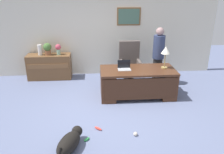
# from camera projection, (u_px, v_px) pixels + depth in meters

# --- Properties ---
(ground_plane) EXTENTS (12.00, 12.00, 0.00)m
(ground_plane) POSITION_uv_depth(u_px,v_px,m) (111.00, 112.00, 5.25)
(ground_plane) COLOR slate
(back_wall) EXTENTS (7.00, 0.16, 2.70)m
(back_wall) POSITION_uv_depth(u_px,v_px,m) (105.00, 32.00, 7.16)
(back_wall) COLOR beige
(back_wall) RESTS_ON ground_plane
(desk) EXTENTS (1.89, 0.89, 0.73)m
(desk) POSITION_uv_depth(u_px,v_px,m) (138.00, 82.00, 5.88)
(desk) COLOR #4C2B19
(desk) RESTS_ON ground_plane
(credenza) EXTENTS (1.31, 0.50, 0.76)m
(credenza) POSITION_uv_depth(u_px,v_px,m) (50.00, 67.00, 7.07)
(credenza) COLOR brown
(credenza) RESTS_ON ground_plane
(armchair) EXTENTS (0.60, 0.59, 1.21)m
(armchair) POSITION_uv_depth(u_px,v_px,m) (130.00, 65.00, 6.76)
(armchair) COLOR #564C47
(armchair) RESTS_ON ground_plane
(person_standing) EXTENTS (0.32, 0.32, 1.66)m
(person_standing) POSITION_uv_depth(u_px,v_px,m) (158.00, 56.00, 6.46)
(person_standing) COLOR #262323
(person_standing) RESTS_ON ground_plane
(dog_lying) EXTENTS (0.53, 0.77, 0.30)m
(dog_lying) POSITION_uv_depth(u_px,v_px,m) (70.00, 142.00, 4.01)
(dog_lying) COLOR black
(dog_lying) RESTS_ON ground_plane
(laptop) EXTENTS (0.32, 0.22, 0.22)m
(laptop) POSITION_uv_depth(u_px,v_px,m) (124.00, 67.00, 5.78)
(laptop) COLOR #B2B5BA
(laptop) RESTS_ON desk
(desk_lamp) EXTENTS (0.22, 0.22, 0.56)m
(desk_lamp) POSITION_uv_depth(u_px,v_px,m) (166.00, 51.00, 5.73)
(desk_lamp) COLOR #9E8447
(desk_lamp) RESTS_ON desk
(vase_with_flowers) EXTENTS (0.17, 0.17, 0.32)m
(vase_with_flowers) POSITION_uv_depth(u_px,v_px,m) (58.00, 49.00, 6.89)
(vase_with_flowers) COLOR #8BB499
(vase_with_flowers) RESTS_ON credenza
(vase_empty) EXTENTS (0.13, 0.13, 0.31)m
(vase_empty) POSITION_uv_depth(u_px,v_px,m) (40.00, 50.00, 6.86)
(vase_empty) COLOR silver
(vase_empty) RESTS_ON credenza
(potted_plant) EXTENTS (0.24, 0.24, 0.36)m
(potted_plant) POSITION_uv_depth(u_px,v_px,m) (47.00, 48.00, 6.86)
(potted_plant) COLOR brown
(potted_plant) RESTS_ON credenza
(dog_toy_ball) EXTENTS (0.08, 0.08, 0.08)m
(dog_toy_ball) POSITION_uv_depth(u_px,v_px,m) (135.00, 134.00, 4.42)
(dog_toy_ball) COLOR beige
(dog_toy_ball) RESTS_ON ground_plane
(dog_toy_bone) EXTENTS (0.13, 0.13, 0.05)m
(dog_toy_bone) POSITION_uv_depth(u_px,v_px,m) (87.00, 139.00, 4.29)
(dog_toy_bone) COLOR green
(dog_toy_bone) RESTS_ON ground_plane
(dog_toy_plush) EXTENTS (0.17, 0.16, 0.05)m
(dog_toy_plush) POSITION_uv_depth(u_px,v_px,m) (98.00, 128.00, 4.62)
(dog_toy_plush) COLOR #E53F33
(dog_toy_plush) RESTS_ON ground_plane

